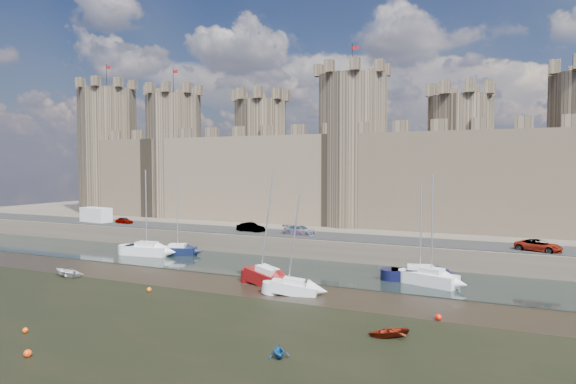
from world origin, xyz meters
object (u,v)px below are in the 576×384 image
(sailboat_1, at_px, (178,250))
(sailboat_4, at_px, (267,277))
(car_1, at_px, (251,227))
(sailboat_2, at_px, (431,278))
(sailboat_3, at_px, (420,274))
(sailboat_5, at_px, (294,287))
(van, at_px, (96,215))
(car_2, at_px, (300,230))
(car_0, at_px, (124,221))
(sailboat_0, at_px, (147,249))
(car_3, at_px, (539,246))

(sailboat_1, distance_m, sailboat_4, 20.65)
(car_1, bearing_deg, sailboat_2, -107.17)
(sailboat_3, xyz_separation_m, sailboat_5, (-9.47, -10.14, -0.10))
(van, relative_size, sailboat_4, 0.48)
(car_1, bearing_deg, van, 96.11)
(car_2, bearing_deg, car_0, 94.63)
(sailboat_0, bearing_deg, sailboat_3, -7.11)
(sailboat_0, xyz_separation_m, sailboat_1, (3.56, 1.86, -0.09))
(sailboat_5, bearing_deg, sailboat_3, 32.74)
(sailboat_1, relative_size, sailboat_5, 1.01)
(car_3, relative_size, sailboat_4, 0.41)
(car_1, xyz_separation_m, sailboat_5, (15.63, -19.90, -2.48))
(van, distance_m, sailboat_0, 21.29)
(car_3, distance_m, sailboat_1, 43.10)
(car_3, relative_size, sailboat_1, 0.50)
(sailboat_4, relative_size, sailboat_5, 1.23)
(car_0, distance_m, sailboat_5, 43.73)
(sailboat_0, bearing_deg, sailboat_4, -27.08)
(car_3, bearing_deg, sailboat_5, 151.53)
(car_0, bearing_deg, sailboat_3, -93.99)
(sailboat_3, relative_size, sailboat_4, 0.88)
(sailboat_3, height_order, sailboat_5, sailboat_3)
(sailboat_1, bearing_deg, sailboat_4, -47.00)
(car_1, bearing_deg, sailboat_3, -105.28)
(van, xyz_separation_m, sailboat_0, (18.71, -9.76, -2.86))
(car_1, bearing_deg, car_0, 95.29)
(car_3, distance_m, sailboat_5, 27.86)
(van, bearing_deg, sailboat_3, -2.16)
(car_1, bearing_deg, car_2, -82.57)
(car_1, height_order, sailboat_3, sailboat_3)
(sailboat_0, xyz_separation_m, sailboat_5, (25.64, -10.07, -0.16))
(car_3, xyz_separation_m, sailboat_4, (-24.26, -16.61, -2.34))
(sailboat_0, bearing_deg, sailboat_2, -9.55)
(car_2, bearing_deg, car_3, -87.76)
(van, relative_size, sailboat_3, 0.55)
(van, height_order, sailboat_5, sailboat_5)
(sailboat_0, relative_size, sailboat_3, 1.10)
(car_0, bearing_deg, sailboat_1, -108.57)
(sailboat_3, bearing_deg, sailboat_5, -146.97)
(car_0, xyz_separation_m, car_3, (59.12, -1.35, 0.13))
(sailboat_2, xyz_separation_m, sailboat_4, (-14.71, -6.38, -0.04))
(sailboat_2, relative_size, sailboat_5, 1.17)
(car_3, bearing_deg, sailboat_2, 155.77)
(sailboat_2, distance_m, sailboat_4, 16.03)
(sailboat_0, height_order, sailboat_4, sailboat_4)
(sailboat_1, xyz_separation_m, sailboat_5, (22.09, -11.94, -0.07))
(car_2, xyz_separation_m, car_3, (28.62, -1.27, 0.00))
(sailboat_4, bearing_deg, sailboat_3, 47.42)
(car_2, distance_m, van, 36.12)
(sailboat_3, height_order, sailboat_4, sailboat_4)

